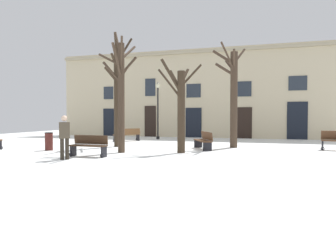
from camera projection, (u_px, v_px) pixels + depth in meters
The scene contains 12 objects.
ground_plane at pixel (158, 150), 14.53m from camera, with size 36.53×36.53×0.00m, color white.
building_facade at pixel (195, 93), 23.48m from camera, with size 22.83×0.60×6.87m.
tree_center at pixel (118, 93), 16.10m from camera, with size 1.46×2.05×5.95m.
tree_right_of_center at pixel (121, 90), 13.41m from camera, with size 1.58×2.41×5.59m.
tree_left_of_center at pixel (181, 106), 13.36m from camera, with size 1.87×1.20×4.17m.
tree_foreground at pixel (233, 93), 15.63m from camera, with size 1.72×2.17×5.29m.
streetlamp at pixel (158, 104), 21.48m from camera, with size 0.30×0.30×4.09m.
litter_bin at pixel (49, 141), 14.37m from camera, with size 0.39×0.39×0.86m.
bench_near_lamp at pixel (127, 134), 19.73m from camera, with size 1.47×1.68×0.84m.
bench_facing_shops at pixel (89, 146), 12.13m from camera, with size 1.58×0.48×0.86m.
bench_back_to_back_right at pixel (204, 140), 14.90m from camera, with size 1.20×1.77×0.87m.
person_near_bench at pixel (64, 135), 11.26m from camera, with size 0.44×0.41×1.66m.
Camera 1 is at (4.47, -13.79, 1.61)m, focal length 32.18 mm.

